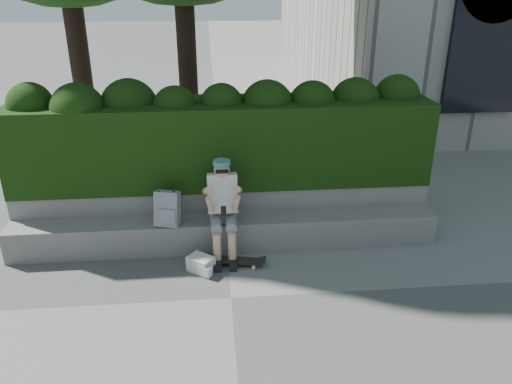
{
  "coord_description": "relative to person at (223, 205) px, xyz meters",
  "views": [
    {
      "loc": [
        -0.17,
        -5.02,
        3.59
      ],
      "look_at": [
        0.4,
        1.0,
        0.95
      ],
      "focal_mm": 35.0,
      "sensor_mm": 36.0,
      "label": 1
    }
  ],
  "objects": [
    {
      "name": "ground",
      "position": [
        0.04,
        -1.07,
        -0.75
      ],
      "size": [
        80.0,
        80.0,
        0.0
      ],
      "primitive_type": "plane",
      "color": "slate",
      "rests_on": "ground"
    },
    {
      "name": "bench_ledge",
      "position": [
        0.04,
        0.18,
        -0.53
      ],
      "size": [
        6.0,
        0.45,
        0.45
      ],
      "primitive_type": "cube",
      "color": "gray",
      "rests_on": "ground"
    },
    {
      "name": "planter_wall",
      "position": [
        0.04,
        0.66,
        -0.38
      ],
      "size": [
        6.0,
        0.5,
        0.75
      ],
      "primitive_type": "cube",
      "color": "gray",
      "rests_on": "ground"
    },
    {
      "name": "hedge",
      "position": [
        0.04,
        0.88,
        0.6
      ],
      "size": [
        6.0,
        1.0,
        1.2
      ],
      "primitive_type": "cube",
      "color": "black",
      "rests_on": "planter_wall"
    },
    {
      "name": "person",
      "position": [
        0.0,
        0.0,
        0.0
      ],
      "size": [
        0.4,
        0.76,
        1.38
      ],
      "color": "slate",
      "rests_on": "ground"
    },
    {
      "name": "skateboard",
      "position": [
        0.14,
        -0.32,
        -0.69
      ],
      "size": [
        0.75,
        0.32,
        0.08
      ],
      "rotation": [
        0.0,
        0.0,
        -0.2
      ],
      "color": "black",
      "rests_on": "ground"
    },
    {
      "name": "backpack_plaid",
      "position": [
        -0.75,
        0.08,
        -0.06
      ],
      "size": [
        0.36,
        0.25,
        0.48
      ],
      "primitive_type": "cube",
      "rotation": [
        0.0,
        0.0,
        -0.27
      ],
      "color": "#A0A0A5",
      "rests_on": "bench_ledge"
    },
    {
      "name": "backpack_ground",
      "position": [
        -0.32,
        -0.42,
        -0.65
      ],
      "size": [
        0.39,
        0.38,
        0.21
      ],
      "primitive_type": "cube",
      "rotation": [
        0.0,
        0.0,
        -0.68
      ],
      "color": "white",
      "rests_on": "ground"
    }
  ]
}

